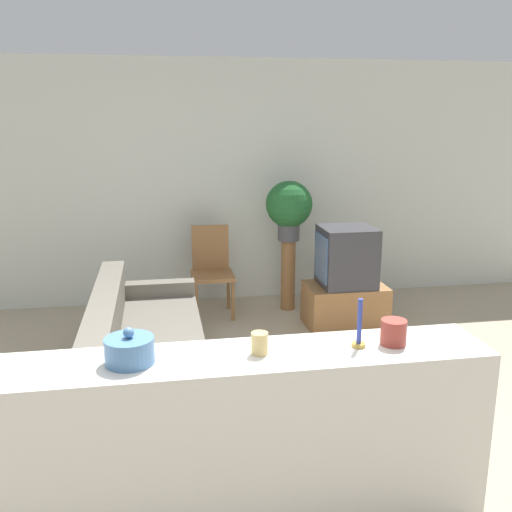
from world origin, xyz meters
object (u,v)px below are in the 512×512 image
Objects in this scene: couch at (145,353)px; wooden_chair at (212,267)px; potted_plant at (289,206)px; decorative_bowl at (130,350)px; television at (346,257)px.

wooden_chair reaches higher than couch.
couch is 3.23× the size of potted_plant.
couch is 1.86m from decorative_bowl.
television is 2.53× the size of decorative_bowl.
potted_plant is at bearing 126.14° from television.
potted_plant is at bearing 46.74° from couch.
wooden_chair is (0.69, 1.62, 0.24)m from couch.
couch is 3.49× the size of television.
decorative_bowl reaches higher than television.
couch is 2.18× the size of wooden_chair.
potted_plant is (1.53, 1.62, 0.87)m from couch.
television is at bearing 53.86° from decorative_bowl.
television is at bearing -53.86° from potted_plant.
wooden_chair is 4.06× the size of decorative_bowl.
television is 3.38m from decorative_bowl.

